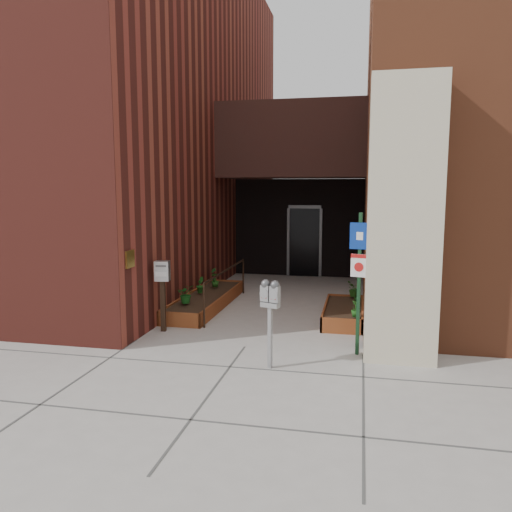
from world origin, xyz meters
The scene contains 15 objects.
ground centered at (0.00, 0.00, 0.00)m, with size 80.00×80.00×0.00m, color #9E9991.
architecture centered at (-0.18, 6.89, 4.98)m, with size 20.00×14.60×10.00m.
planter_left centered at (-1.55, 2.70, 0.13)m, with size 0.90×3.60×0.30m.
planter_right centered at (1.60, 2.20, 0.13)m, with size 0.80×2.20×0.30m.
handrail centered at (-1.05, 2.65, 0.75)m, with size 0.04×3.34×0.90m.
parking_meter centered at (0.61, -0.91, 1.06)m, with size 0.32×0.20×1.36m.
sign_post centered at (1.90, -0.01, 1.43)m, with size 0.32×0.10×2.33m.
payment_dropbox centered at (-1.74, 0.62, 0.98)m, with size 0.30×0.24×1.36m.
shrub_left_a centered at (-1.67, 1.71, 0.50)m, with size 0.36×0.36×0.40m, color #1A5D1C.
shrub_left_b centered at (-1.72, 2.79, 0.49)m, with size 0.21×0.21×0.37m, color #1D5E1B.
shrub_left_c centered at (-1.58, 3.54, 0.47)m, with size 0.19×0.19×0.34m, color #225518.
shrub_left_d centered at (-1.85, 4.30, 0.47)m, with size 0.18×0.18×0.35m, color #164F1B.
shrub_right_a centered at (1.85, 1.30, 0.45)m, with size 0.17×0.17×0.31m, color #1E5A19.
shrub_right_b centered at (1.85, 2.60, 0.45)m, with size 0.16×0.16×0.31m, color #1F5A19.
shrub_right_c centered at (1.79, 3.10, 0.47)m, with size 0.31×0.31×0.34m, color #275E1B.
Camera 1 is at (1.91, -8.09, 2.71)m, focal length 35.00 mm.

